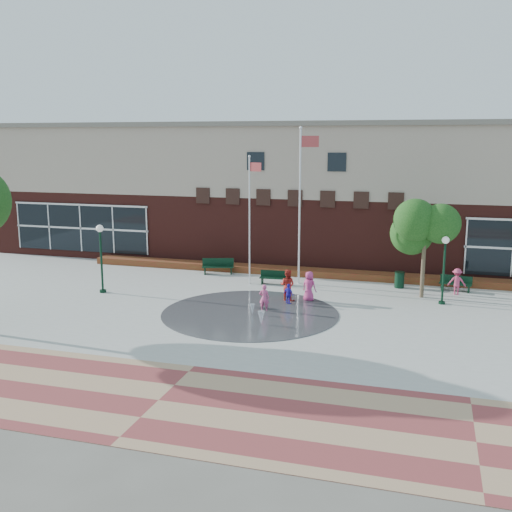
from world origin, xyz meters
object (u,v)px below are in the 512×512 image
(flagpole_left, at_px, (250,214))
(bench_left, at_px, (218,269))
(trash_can, at_px, (399,280))
(flagpole_right, at_px, (301,198))
(child_splash, at_px, (264,298))

(flagpole_left, xyz_separation_m, bench_left, (-2.62, 1.87, -3.74))
(flagpole_left, bearing_deg, trash_can, 28.92)
(flagpole_right, distance_m, bench_left, 7.10)
(flagpole_right, bearing_deg, flagpole_left, -172.42)
(flagpole_right, bearing_deg, trash_can, -4.33)
(bench_left, xyz_separation_m, trash_can, (10.82, -0.38, 0.16))
(flagpole_right, relative_size, child_splash, 6.67)
(child_splash, bearing_deg, flagpole_left, -70.46)
(bench_left, relative_size, child_splash, 1.51)
(flagpole_left, distance_m, child_splash, 6.45)
(flagpole_left, relative_size, child_splash, 5.50)
(flagpole_left, distance_m, trash_can, 9.07)
(flagpole_right, height_order, child_splash, flagpole_right)
(bench_left, relative_size, trash_can, 2.17)
(bench_left, xyz_separation_m, child_splash, (4.85, -6.88, 0.35))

